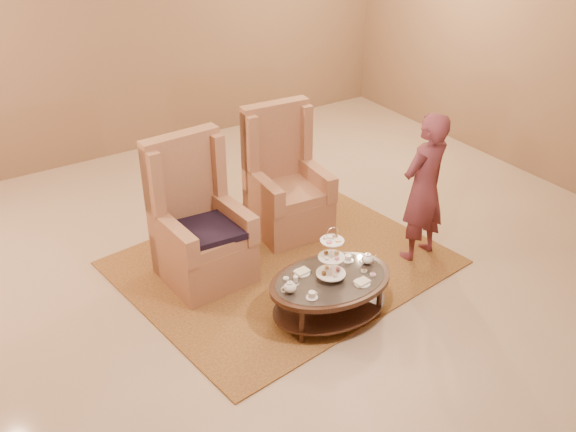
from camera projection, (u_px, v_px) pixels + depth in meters
ground at (293, 297)px, 5.98m from camera, size 8.00×8.00×0.00m
ceiling at (293, 297)px, 5.98m from camera, size 8.00×8.00×0.02m
wall_back at (118, 21)px, 8.01m from camera, size 8.00×0.04×3.50m
rug at (282, 262)px, 6.47m from camera, size 3.25×2.83×0.02m
tea_table at (330, 286)px, 5.57m from camera, size 1.19×0.88×0.94m
armchair_left at (199, 232)px, 6.08m from camera, size 0.80×0.83×1.41m
armchair_right at (285, 190)px, 6.86m from camera, size 0.80×0.82×1.37m
person at (424, 188)px, 6.22m from camera, size 0.61×0.44×1.55m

